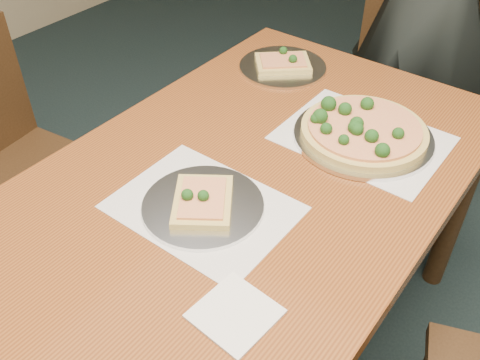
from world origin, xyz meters
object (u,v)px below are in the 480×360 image
Objects in this scene: diner at (431,0)px; slice_plate_far at (283,65)px; slice_plate_near at (203,203)px; dining_table at (240,207)px; chair_left at (7,155)px; chair_far at (405,84)px; pizza_pan at (362,131)px.

diner is 6.07× the size of slice_plate_far.
diner is 1.24m from slice_plate_near.
chair_left reaches higher than dining_table.
chair_far is 3.25× the size of slice_plate_far.
pizza_pan is (1.01, 0.48, 0.26)m from chair_left.
dining_table is 5.36× the size of slice_plate_near.
chair_left is at bearing -170.40° from dining_table.
slice_plate_far is (0.63, 0.68, 0.25)m from chair_left.
pizza_pan is (0.15, 0.33, 0.12)m from dining_table.
dining_table is 4.05× the size of pizza_pan.
diner is (0.01, 1.11, 0.19)m from dining_table.
dining_table is at bearing -114.67° from pizza_pan.
chair_left is 2.46× the size of pizza_pan.
slice_plate_far is at bearing -50.23° from chair_left.
chair_far is at bearing -42.05° from chair_left.
pizza_pan is (0.14, -0.77, -0.08)m from diner.
pizza_pan is at bearing 65.33° from dining_table.
chair_far is at bearing 90.25° from dining_table.
chair_far is 0.54× the size of diner.
chair_far is (-0.00, 1.09, -0.14)m from dining_table.
dining_table is at bearing 98.16° from diner.
pizza_pan is 0.43m from slice_plate_far.
diner reaches higher than slice_plate_near.
dining_table is 1.10m from chair_far.
pizza_pan is at bearing -27.13° from slice_plate_far.
pizza_pan is 0.49m from slice_plate_near.
chair_left is (-0.86, -0.14, -0.14)m from dining_table.
chair_far is 1.24m from slice_plate_near.
slice_plate_far is (-0.22, 0.66, -0.00)m from slice_plate_near.
dining_table is 0.17m from slice_plate_near.
diner is at bearing 30.89° from chair_far.
pizza_pan is 1.32× the size of slice_plate_near.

